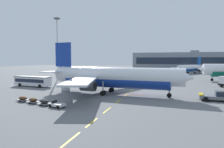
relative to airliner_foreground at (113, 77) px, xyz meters
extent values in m
plane|color=slate|center=(25.07, 18.53, -3.95)|extent=(400.00, 400.00, 0.00)
cube|color=yellow|center=(3.07, -26.47, -3.95)|extent=(0.24, 4.00, 0.01)
cube|color=yellow|center=(3.07, -20.94, -3.95)|extent=(0.24, 4.00, 0.01)
cube|color=yellow|center=(3.07, -14.49, -3.95)|extent=(0.24, 4.00, 0.01)
cube|color=yellow|center=(3.07, -7.31, -3.95)|extent=(0.24, 4.00, 0.01)
cube|color=yellow|center=(3.07, -0.42, -3.95)|extent=(0.24, 4.00, 0.01)
cube|color=yellow|center=(3.07, 6.13, -3.95)|extent=(0.24, 4.00, 0.01)
cube|color=yellow|center=(3.07, 12.13, -3.95)|extent=(0.24, 4.00, 0.01)
cube|color=yellow|center=(3.07, 18.45, -3.95)|extent=(0.24, 4.00, 0.01)
cube|color=yellow|center=(3.07, 25.66, -3.95)|extent=(0.24, 4.00, 0.01)
cube|color=yellow|center=(3.07, 32.50, -3.95)|extent=(0.24, 4.00, 0.01)
cube|color=yellow|center=(3.07, 38.64, -3.95)|extent=(0.24, 4.00, 0.01)
cube|color=yellow|center=(3.07, 45.34, -3.95)|extent=(0.24, 4.00, 0.01)
cube|color=yellow|center=(3.07, 51.50, -3.95)|extent=(0.24, 4.00, 0.01)
cube|color=yellow|center=(3.07, 57.96, -3.95)|extent=(0.24, 4.00, 0.01)
cube|color=yellow|center=(3.07, 63.75, -3.95)|extent=(0.24, 4.00, 0.01)
cube|color=#B21414|center=(3.07, 0.53, -3.95)|extent=(8.00, 0.40, 0.01)
cylinder|color=white|center=(0.58, -0.05, 0.35)|extent=(30.32, 6.43, 3.80)
cylinder|color=navy|center=(0.58, -0.05, -0.69)|extent=(24.71, 5.64, 3.50)
cone|color=white|center=(15.57, -1.38, 0.35)|extent=(3.81, 4.02, 3.72)
cone|color=white|center=(-15.11, 1.33, 0.83)|extent=(4.47, 3.59, 3.23)
cube|color=#192333|center=(14.53, -1.28, 1.02)|extent=(1.84, 2.98, 0.60)
cube|color=navy|center=(-13.36, 1.18, 5.25)|extent=(4.41, 0.75, 6.00)
cube|color=white|center=(-13.78, 4.43, 1.11)|extent=(3.75, 6.66, 0.24)
cube|color=white|center=(-14.34, -1.95, 1.11)|extent=(3.75, 6.66, 0.24)
cube|color=#B7BCC6|center=(-2.63, 8.77, -0.12)|extent=(11.38, 17.47, 0.36)
cube|color=#B7BCC6|center=(-4.12, -8.17, -0.12)|extent=(8.84, 17.66, 0.36)
cylinder|color=#4C4F54|center=(-3.04, 5.79, -1.57)|extent=(3.37, 2.37, 2.10)
cylinder|color=black|center=(-1.45, 5.65, -1.57)|extent=(0.28, 1.79, 1.79)
cylinder|color=#4C4F54|center=(-4.01, -5.17, -1.57)|extent=(3.37, 2.37, 2.10)
cylinder|color=black|center=(-2.42, -5.31, -1.57)|extent=(0.28, 1.79, 1.79)
cylinder|color=gray|center=(12.44, -1.10, -2.12)|extent=(0.28, 0.28, 2.67)
cylinder|color=black|center=(12.44, -1.10, -3.45)|extent=(1.01, 0.37, 0.99)
cylinder|color=gray|center=(-1.18, 2.71, -2.09)|extent=(0.28, 0.28, 2.61)
cylinder|color=black|center=(-1.15, 3.06, -3.40)|extent=(1.13, 0.45, 1.10)
cylinder|color=black|center=(-1.21, 2.37, -3.40)|extent=(1.13, 0.45, 1.10)
cylinder|color=gray|center=(-1.64, -2.47, -2.09)|extent=(0.28, 0.28, 2.61)
cylinder|color=black|center=(-1.61, -2.12, -3.40)|extent=(1.13, 0.45, 1.10)
cylinder|color=black|center=(-1.67, -2.81, -3.40)|extent=(1.13, 0.45, 1.10)
cube|color=slate|center=(21.10, -1.86, -3.25)|extent=(6.19, 3.22, 0.60)
cube|color=#192333|center=(22.18, -1.94, -2.50)|extent=(2.55, 2.30, 0.90)
cube|color=yellow|center=(18.47, -1.67, -2.83)|extent=(0.88, 2.56, 0.24)
sphere|color=orange|center=(22.18, -1.94, -1.95)|extent=(0.16, 0.16, 0.16)
cylinder|color=black|center=(19.09, -3.12, -3.50)|extent=(0.93, 0.46, 0.90)
cylinder|color=black|center=(19.29, -0.33, -3.50)|extent=(0.93, 0.46, 0.90)
cone|color=white|center=(24.57, 37.19, 0.50)|extent=(4.04, 4.24, 3.85)
cube|color=#192333|center=(25.64, 37.32, 1.18)|extent=(1.98, 3.12, 0.62)
cylinder|color=gray|center=(27.80, 37.57, -2.06)|extent=(0.29, 0.29, 2.75)
cylinder|color=black|center=(27.80, 37.57, -3.44)|extent=(1.05, 0.41, 1.02)
cylinder|color=silver|center=(23.86, 78.16, -0.53)|extent=(15.62, 21.66, 3.02)
cylinder|color=#0F479E|center=(23.86, 78.16, -1.36)|extent=(12.98, 17.80, 2.78)
cone|color=silver|center=(17.32, 68.16, -0.53)|extent=(4.00, 3.95, 2.96)
cone|color=silver|center=(30.71, 88.63, -0.16)|extent=(3.97, 4.20, 2.57)
cube|color=#192333|center=(17.77, 68.86, -0.01)|extent=(2.59, 2.30, 0.48)
cube|color=#0F479E|center=(29.95, 87.47, 3.36)|extent=(2.15, 3.08, 4.77)
cube|color=silver|center=(32.38, 86.54, 0.07)|extent=(5.65, 4.91, 0.19)
cube|color=silver|center=(28.13, 89.32, 0.07)|extent=(5.65, 4.91, 0.19)
cube|color=#B7BCC6|center=(31.24, 77.11, -0.91)|extent=(11.25, 13.03, 0.29)
cube|color=#B7BCC6|center=(19.94, 84.50, -0.91)|extent=(14.02, 6.95, 0.29)
cylinder|color=#4C4F54|center=(29.31, 78.51, -2.06)|extent=(2.79, 3.04, 1.67)
cylinder|color=black|center=(28.62, 77.45, -2.06)|extent=(1.24, 0.86, 1.42)
cylinder|color=#4C4F54|center=(22.00, 83.29, -2.06)|extent=(2.79, 3.04, 1.67)
cylinder|color=black|center=(21.31, 82.23, -2.06)|extent=(1.24, 0.86, 1.42)
cylinder|color=gray|center=(18.69, 70.25, -2.50)|extent=(0.22, 0.22, 2.12)
cylinder|color=black|center=(18.69, 70.25, -3.56)|extent=(0.62, 0.78, 0.79)
cylinder|color=gray|center=(26.46, 78.36, -2.48)|extent=(0.22, 0.22, 2.07)
cylinder|color=black|center=(26.69, 78.21, -3.51)|extent=(0.71, 0.88, 0.87)
cylinder|color=black|center=(26.23, 78.51, -3.51)|extent=(0.71, 0.88, 0.87)
cylinder|color=gray|center=(23.01, 80.62, -2.48)|extent=(0.22, 0.22, 2.07)
cylinder|color=black|center=(23.24, 80.47, -3.51)|extent=(0.71, 0.88, 0.87)
cylinder|color=black|center=(22.77, 80.77, -3.51)|extent=(0.71, 0.88, 0.87)
cube|color=silver|center=(-26.46, 6.03, -2.30)|extent=(12.25, 4.27, 2.70)
cube|color=#192333|center=(-26.46, 6.03, -2.10)|extent=(11.31, 4.18, 1.00)
cube|color=black|center=(-26.46, 6.03, -1.07)|extent=(12.27, 4.29, 0.20)
cylinder|color=black|center=(-22.24, 6.82, -3.45)|extent=(1.03, 0.45, 1.00)
cylinder|color=black|center=(-22.60, 4.15, -3.45)|extent=(1.03, 0.45, 1.00)
cylinder|color=black|center=(-29.85, 7.84, -3.45)|extent=(1.03, 0.45, 1.00)
cylinder|color=black|center=(-30.21, 5.17, -3.45)|extent=(1.03, 0.45, 1.00)
cylinder|color=black|center=(26.90, 19.35, -3.47)|extent=(0.84, 0.91, 0.96)
cube|color=black|center=(-18.86, 21.85, -3.21)|extent=(4.81, 7.39, 0.60)
cube|color=yellow|center=(-19.71, 19.70, -2.36)|extent=(3.02, 3.06, 1.10)
cube|color=#192333|center=(-20.14, 18.63, -2.26)|extent=(1.81, 0.76, 0.64)
cube|color=#B7BCC6|center=(-18.50, 22.76, -1.86)|extent=(3.99, 5.31, 2.10)
cylinder|color=black|center=(-18.57, 19.32, -3.47)|extent=(0.61, 1.00, 0.96)
cylinder|color=black|center=(-20.80, 20.21, -3.47)|extent=(0.61, 1.00, 0.96)
cylinder|color=black|center=(-16.92, 23.49, -3.47)|extent=(0.61, 1.00, 0.96)
cylinder|color=black|center=(-19.15, 24.37, -3.47)|extent=(0.61, 1.00, 0.96)
cube|color=black|center=(-9.26, 21.25, -3.21)|extent=(6.85, 6.42, 0.60)
cube|color=gray|center=(-11.00, 19.73, -2.36)|extent=(3.31, 3.30, 1.10)
cube|color=#192333|center=(-11.86, 18.97, -2.26)|extent=(1.31, 1.48, 0.64)
cube|color=silver|center=(-8.52, 21.90, -1.86)|extent=(5.16, 4.94, 2.10)
cylinder|color=black|center=(-10.15, 18.87, -3.47)|extent=(0.91, 0.84, 0.96)
cylinder|color=black|center=(-11.73, 20.68, -3.47)|extent=(0.91, 0.84, 0.96)
cylinder|color=black|center=(-6.78, 21.83, -3.47)|extent=(0.91, 0.84, 0.96)
cylinder|color=black|center=(-8.37, 23.63, -3.47)|extent=(0.91, 0.84, 0.96)
cube|color=silver|center=(-5.45, -15.02, -3.49)|extent=(2.88, 2.04, 0.44)
cube|color=black|center=(-6.08, -14.84, -3.09)|extent=(0.41, 1.11, 0.56)
cylinder|color=black|center=(-4.39, -14.58, -3.67)|extent=(0.59, 0.32, 0.56)
cylinder|color=black|center=(-4.76, -15.93, -3.67)|extent=(0.59, 0.32, 0.56)
cylinder|color=black|center=(-6.14, -14.10, -3.67)|extent=(0.59, 0.32, 0.56)
cylinder|color=black|center=(-6.51, -15.45, -3.67)|extent=(0.59, 0.32, 0.56)
cube|color=slate|center=(-8.44, -14.20, -3.67)|extent=(2.71, 2.08, 0.12)
ellipsoid|color=black|center=(-8.44, -14.20, -3.29)|extent=(2.08, 1.64, 0.64)
cylinder|color=black|center=(-8.26, -13.55, -3.73)|extent=(0.46, 0.25, 0.44)
cylinder|color=black|center=(-8.62, -14.85, -3.73)|extent=(0.46, 0.25, 0.44)
cube|color=slate|center=(-11.33, -13.40, -3.67)|extent=(2.71, 2.08, 0.12)
ellipsoid|color=#4C2D19|center=(-11.33, -13.40, -3.29)|extent=(2.08, 1.64, 0.64)
cylinder|color=black|center=(-11.15, -12.75, -3.73)|extent=(0.46, 0.25, 0.44)
cylinder|color=black|center=(-11.51, -14.06, -3.73)|extent=(0.46, 0.25, 0.44)
cube|color=slate|center=(-14.23, -12.61, -3.67)|extent=(2.71, 2.08, 0.12)
ellipsoid|color=#4C2D19|center=(-14.23, -12.61, -3.29)|extent=(2.08, 1.64, 0.64)
cylinder|color=black|center=(-14.05, -11.96, -3.73)|extent=(0.46, 0.25, 0.44)
cylinder|color=black|center=(-14.40, -13.26, -3.73)|extent=(0.46, 0.25, 0.44)
cube|color=#B7BCC6|center=(-13.09, 1.64, -3.15)|extent=(1.62, 1.58, 1.60)
cube|color=silver|center=(-13.09, 1.64, -3.15)|extent=(1.62, 0.06, 1.36)
cylinder|color=slate|center=(-31.11, 27.83, -3.65)|extent=(0.70, 0.70, 0.60)
cylinder|color=#9EA0A5|center=(-31.11, 27.83, 8.08)|extent=(0.36, 0.36, 24.06)
cube|color=#3F3F44|center=(-31.11, 27.83, 20.36)|extent=(1.80, 1.80, 0.50)
cube|color=gray|center=(19.77, 113.55, 2.61)|extent=(67.05, 20.88, 13.13)
cube|color=#192333|center=(19.77, 103.05, 3.27)|extent=(61.69, 0.12, 4.73)
cube|color=gray|center=(29.83, 113.55, 9.98)|extent=(6.00, 5.00, 1.60)
camera|label=1|loc=(12.30, -43.94, 3.94)|focal=32.07mm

